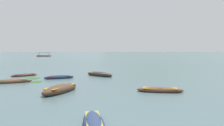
{
  "coord_description": "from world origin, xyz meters",
  "views": [
    {
      "loc": [
        1.79,
        -5.59,
        3.26
      ],
      "look_at": [
        2.72,
        41.41,
        0.5
      ],
      "focal_mm": 32.6,
      "sensor_mm": 36.0,
      "label": 1
    }
  ],
  "objects_px": {
    "rowboat_0": "(24,75)",
    "ferry_0": "(44,56)",
    "rowboat_1": "(61,89)",
    "rowboat_4": "(11,81)",
    "rowboat_6": "(94,123)",
    "rowboat_8": "(100,74)",
    "rowboat_3": "(59,77)",
    "rowboat_5": "(160,90)"
  },
  "relations": [
    {
      "from": "rowboat_3",
      "to": "rowboat_4",
      "type": "bearing_deg",
      "value": -143.95
    },
    {
      "from": "rowboat_0",
      "to": "rowboat_5",
      "type": "distance_m",
      "value": 18.47
    },
    {
      "from": "rowboat_1",
      "to": "rowboat_0",
      "type": "bearing_deg",
      "value": 124.33
    },
    {
      "from": "rowboat_3",
      "to": "ferry_0",
      "type": "height_order",
      "value": "ferry_0"
    },
    {
      "from": "rowboat_8",
      "to": "ferry_0",
      "type": "height_order",
      "value": "ferry_0"
    },
    {
      "from": "rowboat_5",
      "to": "rowboat_0",
      "type": "bearing_deg",
      "value": 145.03
    },
    {
      "from": "rowboat_5",
      "to": "rowboat_6",
      "type": "relative_size",
      "value": 1.11
    },
    {
      "from": "rowboat_8",
      "to": "ferry_0",
      "type": "xyz_separation_m",
      "value": [
        -37.17,
        95.33,
        0.24
      ]
    },
    {
      "from": "rowboat_3",
      "to": "rowboat_6",
      "type": "distance_m",
      "value": 16.32
    },
    {
      "from": "rowboat_3",
      "to": "rowboat_5",
      "type": "bearing_deg",
      "value": -38.77
    },
    {
      "from": "rowboat_1",
      "to": "rowboat_3",
      "type": "xyz_separation_m",
      "value": [
        -2.01,
        7.94,
        -0.07
      ]
    },
    {
      "from": "rowboat_0",
      "to": "rowboat_4",
      "type": "distance_m",
      "value": 5.72
    },
    {
      "from": "rowboat_1",
      "to": "rowboat_3",
      "type": "height_order",
      "value": "rowboat_1"
    },
    {
      "from": "rowboat_3",
      "to": "rowboat_8",
      "type": "height_order",
      "value": "rowboat_8"
    },
    {
      "from": "rowboat_0",
      "to": "rowboat_6",
      "type": "xyz_separation_m",
      "value": [
        10.35,
        -18.06,
        0.03
      ]
    },
    {
      "from": "rowboat_3",
      "to": "ferry_0",
      "type": "distance_m",
      "value": 103.15
    },
    {
      "from": "rowboat_0",
      "to": "rowboat_8",
      "type": "distance_m",
      "value": 9.86
    },
    {
      "from": "rowboat_0",
      "to": "ferry_0",
      "type": "bearing_deg",
      "value": 105.99
    },
    {
      "from": "rowboat_1",
      "to": "rowboat_4",
      "type": "height_order",
      "value": "rowboat_1"
    },
    {
      "from": "rowboat_5",
      "to": "rowboat_8",
      "type": "relative_size",
      "value": 0.93
    },
    {
      "from": "rowboat_4",
      "to": "ferry_0",
      "type": "bearing_deg",
      "value": 105.65
    },
    {
      "from": "rowboat_8",
      "to": "ferry_0",
      "type": "relative_size",
      "value": 0.52
    },
    {
      "from": "rowboat_6",
      "to": "rowboat_1",
      "type": "bearing_deg",
      "value": 112.78
    },
    {
      "from": "rowboat_4",
      "to": "rowboat_8",
      "type": "distance_m",
      "value": 10.52
    },
    {
      "from": "rowboat_1",
      "to": "rowboat_3",
      "type": "distance_m",
      "value": 8.19
    },
    {
      "from": "rowboat_1",
      "to": "ferry_0",
      "type": "distance_m",
      "value": 111.32
    },
    {
      "from": "rowboat_1",
      "to": "rowboat_4",
      "type": "relative_size",
      "value": 1.04
    },
    {
      "from": "rowboat_4",
      "to": "rowboat_6",
      "type": "xyz_separation_m",
      "value": [
        9.38,
        -12.42,
        0.01
      ]
    },
    {
      "from": "rowboat_4",
      "to": "rowboat_3",
      "type": "bearing_deg",
      "value": 36.05
    },
    {
      "from": "rowboat_0",
      "to": "rowboat_6",
      "type": "distance_m",
      "value": 20.82
    },
    {
      "from": "rowboat_0",
      "to": "rowboat_5",
      "type": "bearing_deg",
      "value": -34.97
    },
    {
      "from": "rowboat_1",
      "to": "ferry_0",
      "type": "height_order",
      "value": "ferry_0"
    },
    {
      "from": "rowboat_5",
      "to": "rowboat_8",
      "type": "bearing_deg",
      "value": 116.51
    },
    {
      "from": "rowboat_3",
      "to": "rowboat_5",
      "type": "xyz_separation_m",
      "value": [
        9.97,
        -8.0,
        -0.01
      ]
    },
    {
      "from": "ferry_0",
      "to": "rowboat_1",
      "type": "bearing_deg",
      "value": -71.95
    },
    {
      "from": "rowboat_0",
      "to": "rowboat_1",
      "type": "xyz_separation_m",
      "value": [
        7.18,
        -10.52,
        0.1
      ]
    },
    {
      "from": "rowboat_0",
      "to": "rowboat_4",
      "type": "xyz_separation_m",
      "value": [
        0.97,
        -5.64,
        0.02
      ]
    },
    {
      "from": "rowboat_0",
      "to": "ferry_0",
      "type": "relative_size",
      "value": 0.4
    },
    {
      "from": "rowboat_1",
      "to": "rowboat_6",
      "type": "distance_m",
      "value": 8.18
    },
    {
      "from": "rowboat_4",
      "to": "rowboat_6",
      "type": "distance_m",
      "value": 15.56
    },
    {
      "from": "rowboat_4",
      "to": "ferry_0",
      "type": "distance_m",
      "value": 104.85
    },
    {
      "from": "ferry_0",
      "to": "rowboat_4",
      "type": "bearing_deg",
      "value": -74.35
    }
  ]
}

